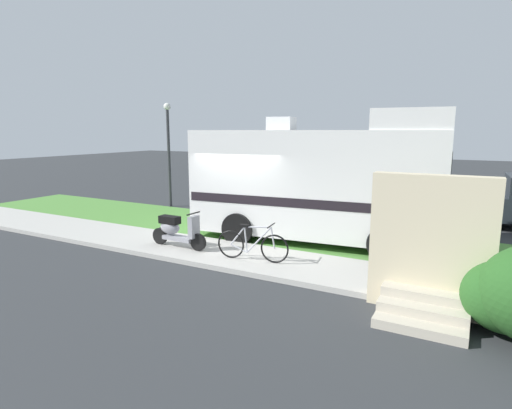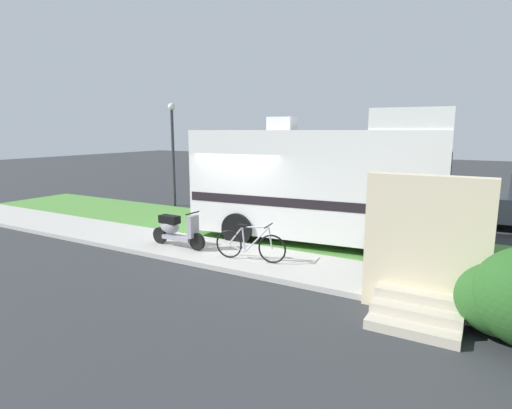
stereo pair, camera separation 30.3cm
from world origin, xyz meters
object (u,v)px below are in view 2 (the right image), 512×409
Objects in this scene: street_lamp_post at (173,144)px; bicycle at (250,245)px; motorhome_rv at (319,182)px; scooter at (176,229)px; bottle_green at (429,290)px.

bicycle is at bearing -37.16° from street_lamp_post.
bicycle is at bearing -103.20° from motorhome_rv.
street_lamp_post reaches higher than bicycle.
scooter is 0.98× the size of bicycle.
motorhome_rv is 3.01m from bicycle.
bottle_green is at bearing -2.35° from scooter.
motorhome_rv is 4.08m from scooter.
scooter is (-2.92, -2.61, -1.16)m from motorhome_rv.
motorhome_rv is at bearing 139.17° from bottle_green.
street_lamp_post is at bearing 161.88° from motorhome_rv.
bottle_green is (6.23, -0.26, -0.34)m from scooter.
street_lamp_post is (-10.61, 5.25, 2.32)m from bottle_green.
bicycle reaches higher than bottle_green.
street_lamp_post reaches higher than motorhome_rv.
bicycle is 6.47× the size of bottle_green.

